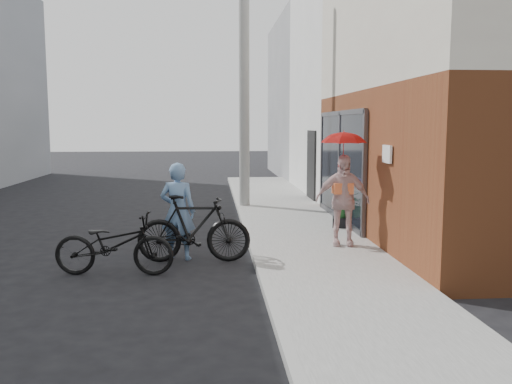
{
  "coord_description": "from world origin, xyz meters",
  "views": [
    {
      "loc": [
        0.2,
        -8.73,
        2.3
      ],
      "look_at": [
        1.0,
        0.98,
        1.1
      ],
      "focal_mm": 38.0,
      "sensor_mm": 36.0,
      "label": 1
    }
  ],
  "objects": [
    {
      "name": "curb",
      "position": [
        0.94,
        2.0,
        0.06
      ],
      "size": [
        0.12,
        24.0,
        0.12
      ],
      "primitive_type": "cube",
      "color": "#9E9E99",
      "rests_on": "ground"
    },
    {
      "name": "officer",
      "position": [
        -0.38,
        0.52,
        0.84
      ],
      "size": [
        0.68,
        0.51,
        1.68
      ],
      "primitive_type": "imported",
      "rotation": [
        0.0,
        0.0,
        2.95
      ],
      "color": "#678CB7",
      "rests_on": "ground"
    },
    {
      "name": "bike_right",
      "position": [
        -0.11,
        0.29,
        0.57
      ],
      "size": [
        1.93,
        0.63,
        1.14
      ],
      "primitive_type": "imported",
      "rotation": [
        0.0,
        0.0,
        1.52
      ],
      "color": "black",
      "rests_on": "ground"
    },
    {
      "name": "sidewalk",
      "position": [
        2.1,
        2.0,
        0.06
      ],
      "size": [
        2.2,
        24.0,
        0.12
      ],
      "primitive_type": "cube",
      "color": "gray",
      "rests_on": "ground"
    },
    {
      "name": "bike_left",
      "position": [
        -1.31,
        -0.41,
        0.48
      ],
      "size": [
        1.9,
        0.83,
        0.97
      ],
      "primitive_type": "imported",
      "rotation": [
        0.0,
        0.0,
        1.47
      ],
      "color": "black",
      "rests_on": "ground"
    },
    {
      "name": "plaster_building",
      "position": [
        7.2,
        9.0,
        3.5
      ],
      "size": [
        8.0,
        6.0,
        7.0
      ],
      "primitive_type": "cube",
      "color": "white",
      "rests_on": "ground"
    },
    {
      "name": "planter",
      "position": [
        3.0,
        2.63,
        0.22
      ],
      "size": [
        0.46,
        0.46,
        0.2
      ],
      "primitive_type": "cube",
      "rotation": [
        0.0,
        0.0,
        -0.22
      ],
      "color": "black",
      "rests_on": "sidewalk"
    },
    {
      "name": "utility_pole",
      "position": [
        1.1,
        6.0,
        3.5
      ],
      "size": [
        0.28,
        0.28,
        7.0
      ],
      "primitive_type": "cylinder",
      "color": "#9E9E99",
      "rests_on": "ground"
    },
    {
      "name": "parasol",
      "position": [
        2.57,
        0.86,
        2.12
      ],
      "size": [
        0.78,
        0.78,
        0.69
      ],
      "primitive_type": "imported",
      "color": "red",
      "rests_on": "kimono_woman"
    },
    {
      "name": "kimono_woman",
      "position": [
        2.57,
        0.86,
        0.95
      ],
      "size": [
        1.02,
        0.55,
        1.66
      ],
      "primitive_type": "imported",
      "rotation": [
        0.0,
        0.0,
        -0.15
      ],
      "color": "beige",
      "rests_on": "sidewalk"
    },
    {
      "name": "east_building_far",
      "position": [
        7.2,
        16.0,
        3.5
      ],
      "size": [
        8.0,
        8.0,
        7.0
      ],
      "primitive_type": "cube",
      "color": "gray",
      "rests_on": "ground"
    },
    {
      "name": "potted_plant",
      "position": [
        3.0,
        2.63,
        0.6
      ],
      "size": [
        0.5,
        0.43,
        0.55
      ],
      "primitive_type": "imported",
      "color": "#2A692E",
      "rests_on": "planter"
    },
    {
      "name": "ground",
      "position": [
        0.0,
        0.0,
        0.0
      ],
      "size": [
        80.0,
        80.0,
        0.0
      ],
      "primitive_type": "plane",
      "color": "black",
      "rests_on": "ground"
    }
  ]
}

